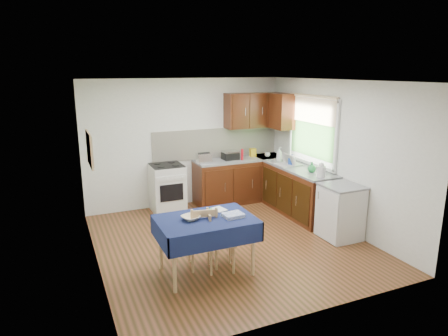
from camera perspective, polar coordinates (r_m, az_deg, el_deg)
name	(u,v)px	position (r m, az deg, el deg)	size (l,w,h in m)	color
floor	(230,242)	(6.43, 0.82, -10.51)	(4.20, 4.20, 0.00)	#432E12
ceiling	(230,81)	(5.86, 0.91, 12.36)	(4.00, 4.20, 0.02)	white
wall_back	(186,143)	(7.94, -5.41, 3.63)	(4.00, 0.02, 2.50)	silver
wall_front	(313,208)	(4.28, 12.61, -5.65)	(4.00, 0.02, 2.50)	silver
wall_left	(92,179)	(5.53, -18.37, -1.56)	(0.02, 4.20, 2.50)	silver
wall_right	(337,154)	(7.07, 15.81, 1.88)	(0.02, 4.20, 2.50)	silver
base_cabinets	(266,186)	(7.92, 6.05, -2.53)	(1.90, 2.30, 0.86)	black
worktop_back	(240,159)	(8.13, 2.36, 1.25)	(1.90, 0.60, 0.04)	slate
worktop_right	(299,169)	(7.48, 10.71, -0.10)	(0.60, 1.70, 0.04)	slate
worktop_corner	(268,157)	(8.43, 6.34, 1.63)	(0.60, 0.60, 0.04)	slate
splashback	(217,143)	(8.16, -1.02, 3.60)	(2.70, 0.02, 0.60)	white
upper_cabinets	(262,111)	(8.19, 5.45, 8.17)	(1.20, 0.85, 0.70)	black
stove	(167,188)	(7.71, -8.11, -2.82)	(0.60, 0.61, 0.92)	silver
window	(312,126)	(7.53, 12.48, 5.89)	(0.04, 1.48, 1.26)	#2D5824
fridge	(341,212)	(6.69, 16.31, -6.02)	(0.58, 0.60, 0.89)	silver
corkboard	(90,149)	(5.75, -18.64, 2.56)	(0.04, 0.62, 0.47)	tan
dining_table	(206,226)	(5.29, -2.63, -8.27)	(1.27, 0.86, 0.77)	#101840
chair_far	(203,235)	(5.48, -3.06, -9.57)	(0.46, 0.46, 0.90)	tan
chair_near	(218,239)	(5.44, -0.91, -10.10)	(0.46, 0.46, 0.84)	tan
toaster	(204,158)	(7.70, -2.89, 1.42)	(0.28, 0.17, 0.21)	silver
sandwich_press	(230,155)	(8.01, 0.92, 1.85)	(0.30, 0.26, 0.18)	black
sauce_bottle	(242,155)	(7.96, 2.61, 1.94)	(0.05, 0.05, 0.22)	red
yellow_packet	(253,152)	(8.30, 4.14, 2.23)	(0.13, 0.08, 0.17)	gold
dish_rack	(289,164)	(7.64, 9.21, 0.61)	(0.45, 0.34, 0.21)	#98979D
kettle	(321,171)	(6.88, 13.71, -0.36)	(0.15, 0.15, 0.25)	silver
cup	(267,155)	(8.30, 6.23, 1.89)	(0.11, 0.11, 0.09)	silver
soap_bottle_a	(279,154)	(7.91, 7.88, 1.94)	(0.11, 0.11, 0.28)	silver
soap_bottle_b	(292,160)	(7.61, 9.63, 1.14)	(0.09, 0.10, 0.21)	#1B429F
soap_bottle_c	(312,167)	(7.17, 12.44, 0.13)	(0.14, 0.14, 0.18)	#279045
plate_bowl	(191,218)	(5.21, -4.76, -7.09)	(0.23, 0.23, 0.06)	beige
book	(215,211)	(5.50, -1.35, -6.11)	(0.15, 0.21, 0.02)	white
spice_jar	(211,212)	(5.33, -1.92, -6.34)	(0.05, 0.05, 0.10)	#238124
tea_towel	(233,215)	(5.30, 1.31, -6.76)	(0.26, 0.21, 0.05)	#294198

